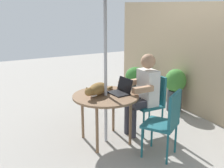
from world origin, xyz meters
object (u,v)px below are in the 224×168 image
chair_occupied (152,99)px  chair_empty (167,119)px  potted_plant_near_fence (135,81)px  laptop (122,89)px  cat (97,90)px  person_seated (144,90)px  patio_table (106,100)px  potted_plant_by_chair (175,87)px

chair_occupied → chair_empty: (0.75, -0.31, 0.00)m
chair_occupied → potted_plant_near_fence: bearing=156.1°
laptop → cat: size_ratio=0.56×
person_seated → potted_plant_near_fence: person_seated is taller
chair_empty → person_seated: 0.79m
patio_table → potted_plant_near_fence: patio_table is taller
patio_table → chair_empty: (0.75, 0.49, -0.11)m
person_seated → chair_empty: bearing=-11.2°
laptop → potted_plant_near_fence: laptop is taller
chair_empty → potted_plant_by_chair: chair_empty is taller
potted_plant_near_fence → potted_plant_by_chair: (1.10, 0.18, 0.12)m
laptop → potted_plant_near_fence: (-1.65, 1.27, -0.43)m
potted_plant_near_fence → laptop: bearing=-37.6°
person_seated → cat: person_seated is taller
person_seated → chair_occupied: bearing=90.0°
potted_plant_near_fence → potted_plant_by_chair: potted_plant_by_chair is taller
chair_occupied → potted_plant_by_chair: (-0.52, 0.90, -0.07)m
chair_occupied → chair_empty: bearing=-22.2°
cat → potted_plant_by_chair: (-0.47, 1.81, -0.33)m
patio_table → laptop: size_ratio=2.89×
chair_occupied → chair_empty: 0.81m
person_seated → potted_plant_near_fence: bearing=151.6°
chair_occupied → laptop: bearing=-87.6°
laptop → chair_empty: bearing=18.4°
patio_table → potted_plant_by_chair: potted_plant_by_chair is taller
chair_occupied → potted_plant_near_fence: chair_occupied is taller
cat → person_seated: bearing=86.0°
chair_occupied → potted_plant_near_fence: 1.79m
chair_occupied → person_seated: (0.00, -0.16, 0.17)m
chair_empty → person_seated: person_seated is taller
patio_table → cat: size_ratio=1.62×
person_seated → cat: size_ratio=2.15×
person_seated → cat: (-0.05, -0.75, 0.09)m
laptop → potted_plant_by_chair: 1.58m
patio_table → potted_plant_by_chair: size_ratio=1.17×
potted_plant_near_fence → cat: bearing=-46.1°
person_seated → potted_plant_by_chair: 1.20m
chair_occupied → chair_empty: same height
cat → laptop: bearing=78.1°
person_seated → potted_plant_near_fence: (-1.62, 0.88, -0.36)m
patio_table → potted_plant_by_chair: 1.78m
chair_empty → cat: chair_empty is taller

